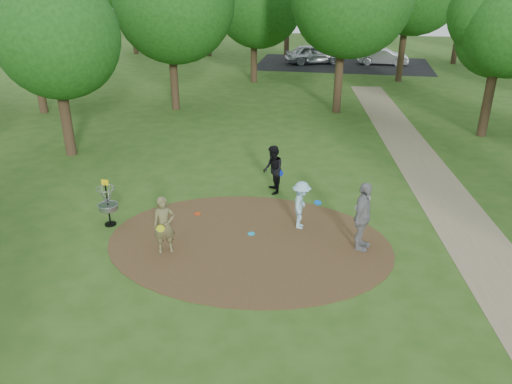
# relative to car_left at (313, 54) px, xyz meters

# --- Properties ---
(ground) EXTENTS (100.00, 100.00, 0.00)m
(ground) POSITION_rel_car_left_xyz_m (0.47, -29.77, -0.78)
(ground) COLOR #2D5119
(ground) RESTS_ON ground
(dirt_clearing) EXTENTS (8.40, 8.40, 0.02)m
(dirt_clearing) POSITION_rel_car_left_xyz_m (0.47, -29.77, -0.77)
(dirt_clearing) COLOR #47301C
(dirt_clearing) RESTS_ON ground
(footpath) EXTENTS (7.55, 39.89, 0.01)m
(footpath) POSITION_rel_car_left_xyz_m (6.97, -27.77, -0.78)
(footpath) COLOR #8C7A5B
(footpath) RESTS_ON ground
(parking_lot) EXTENTS (14.00, 8.00, 0.01)m
(parking_lot) POSITION_rel_car_left_xyz_m (2.47, 0.23, -0.78)
(parking_lot) COLOR black
(parking_lot) RESTS_ON ground
(player_observer_with_disc) EXTENTS (0.73, 0.65, 1.69)m
(player_observer_with_disc) POSITION_rel_car_left_xyz_m (-1.74, -30.68, 0.06)
(player_observer_with_disc) COLOR brown
(player_observer_with_disc) RESTS_ON ground
(player_throwing_with_disc) EXTENTS (0.94, 1.00, 1.53)m
(player_throwing_with_disc) POSITION_rel_car_left_xyz_m (1.88, -28.56, -0.02)
(player_throwing_with_disc) COLOR #9CD1E9
(player_throwing_with_disc) RESTS_ON ground
(player_walking_with_disc) EXTENTS (0.88, 1.01, 1.74)m
(player_walking_with_disc) POSITION_rel_car_left_xyz_m (0.63, -26.11, 0.09)
(player_walking_with_disc) COLOR black
(player_walking_with_disc) RESTS_ON ground
(player_waiting_with_disc) EXTENTS (0.83, 1.30, 2.05)m
(player_waiting_with_disc) POSITION_rel_car_left_xyz_m (3.69, -29.51, 0.24)
(player_waiting_with_disc) COLOR gray
(player_waiting_with_disc) RESTS_ON ground
(disc_ground_cyan) EXTENTS (0.22, 0.22, 0.02)m
(disc_ground_cyan) POSITION_rel_car_left_xyz_m (0.46, -29.29, -0.75)
(disc_ground_cyan) COLOR #1AA6D1
(disc_ground_cyan) RESTS_ON dirt_clearing
(disc_ground_red) EXTENTS (0.22, 0.22, 0.02)m
(disc_ground_red) POSITION_rel_car_left_xyz_m (-1.53, -28.30, -0.75)
(disc_ground_red) COLOR red
(disc_ground_red) RESTS_ON dirt_clearing
(car_left) EXTENTS (4.95, 3.32, 1.57)m
(car_left) POSITION_rel_car_left_xyz_m (0.00, 0.00, 0.00)
(car_left) COLOR #B2B7BB
(car_left) RESTS_ON ground
(car_right) EXTENTS (4.08, 1.46, 1.34)m
(car_right) POSITION_rel_car_left_xyz_m (5.62, 0.52, -0.11)
(car_right) COLOR #AFB0B7
(car_right) RESTS_ON ground
(disc_golf_basket) EXTENTS (0.63, 0.63, 1.54)m
(disc_golf_basket) POSITION_rel_car_left_xyz_m (-4.03, -29.47, 0.09)
(disc_golf_basket) COLOR black
(disc_golf_basket) RESTS_ON ground
(tree_ring) EXTENTS (37.02, 45.52, 9.36)m
(tree_ring) POSITION_rel_car_left_xyz_m (0.96, -18.96, 4.48)
(tree_ring) COLOR #332316
(tree_ring) RESTS_ON ground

